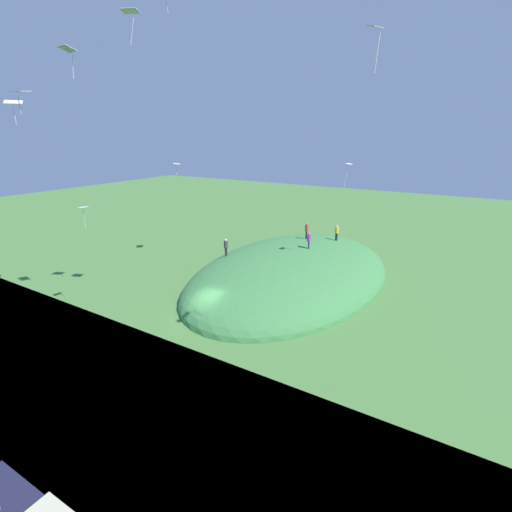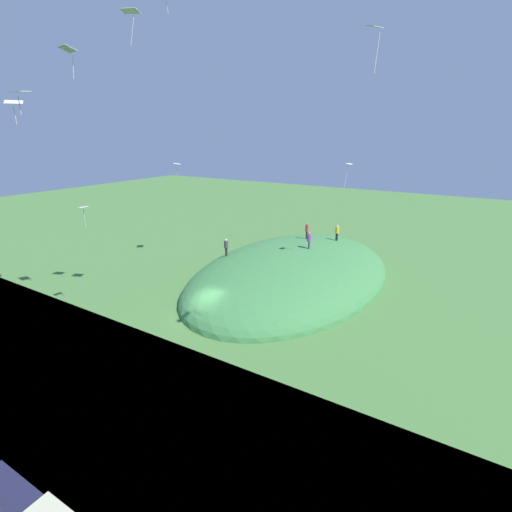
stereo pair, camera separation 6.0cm
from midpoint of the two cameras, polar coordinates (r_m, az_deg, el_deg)
The scene contains 14 objects.
ground_plane at distance 31.17m, azimuth -7.99°, elevation -9.17°, with size 160.00×160.00×0.00m, color #467437.
grass_hill at distance 39.26m, azimuth 5.51°, elevation -3.15°, with size 28.91×18.05×6.03m, color #3D7C41.
person_walking_path at distance 38.51m, azimuth 8.08°, elevation 2.65°, with size 0.60×0.60×1.70m.
person_with_child at distance 43.67m, azimuth 12.25°, elevation 3.79°, with size 0.59×0.59×1.83m.
person_watching_kites at distance 38.76m, azimuth -4.69°, elevation 1.66°, with size 0.54×0.54×1.85m.
person_on_hilltop at distance 42.80m, azimuth 7.73°, elevation 4.17°, with size 0.51×0.51×1.82m.
kite_0 at distance 34.07m, azimuth -33.25°, elevation 19.07°, with size 1.43×1.33×1.69m.
kite_1 at distance 43.58m, azimuth -12.11°, elevation 13.63°, with size 1.32×1.29×1.32m.
kite_2 at distance 30.35m, azimuth -27.00°, elevation 26.35°, with size 0.98×1.30×1.95m.
kite_4 at distance 31.41m, azimuth -25.11°, elevation 6.57°, with size 0.76×0.55×1.71m.
kite_6 at distance 19.69m, azimuth 17.81°, elevation 29.86°, with size 0.80×0.68×1.91m.
kite_8 at distance 34.02m, azimuth 13.92°, elevation 13.12°, with size 0.72×0.65×2.20m.
kite_10 at distance 24.36m, azimuth -32.60°, elevation 20.40°, with size 0.80×1.01×1.15m.
kite_11 at distance 29.85m, azimuth -18.81°, elevation 31.88°, with size 1.14×1.33×2.13m.
Camera 1 is at (-21.20, -17.86, 14.25)m, focal length 26.07 mm.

